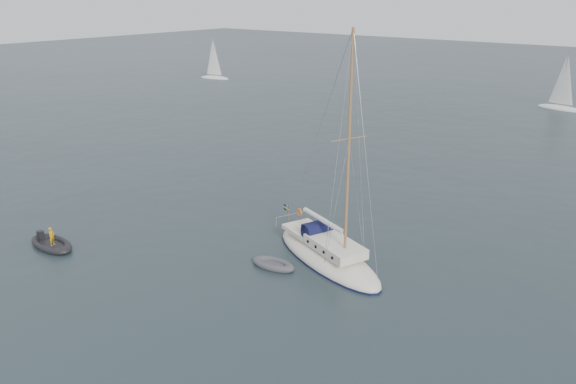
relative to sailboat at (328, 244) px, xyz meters
The scene contains 6 objects.
ground 3.14m from the sailboat, 78.70° to the right, with size 300.00×300.00×0.00m, color black.
sailboat is the anchor object (origin of this frame).
dinghy 3.28m from the sailboat, 127.86° to the right, with size 2.64×1.19×0.38m.
rib 16.50m from the sailboat, 148.57° to the right, with size 3.59×1.63×1.33m.
distant_yacht_c 54.03m from the sailboat, 90.42° to the left, with size 5.90×3.14×7.81m.
distant_yacht_a 71.35m from the sailboat, 139.90° to the left, with size 5.58×2.97×7.39m.
Camera 1 is at (15.14, -21.08, 14.44)m, focal length 35.00 mm.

